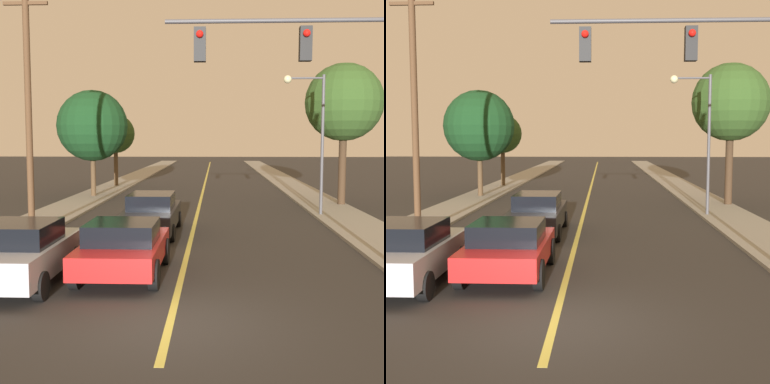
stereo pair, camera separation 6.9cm
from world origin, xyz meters
TOP-DOWN VIEW (x-y plane):
  - ground_plane at (0.00, 0.00)m, footprint 200.00×200.00m
  - road_surface at (0.00, 36.00)m, footprint 10.67×80.00m
  - sidewalk_left at (-6.59, 36.00)m, footprint 2.50×80.00m
  - sidewalk_right at (6.59, 36.00)m, footprint 2.50×80.00m
  - car_near_lane_front at (-1.49, 3.55)m, footprint 2.08×4.27m
  - car_near_lane_second at (-1.49, 9.74)m, footprint 1.93×5.20m
  - car_outer_lane_front at (-3.84, 2.67)m, footprint 2.02×4.46m
  - traffic_signal_mast at (3.74, 4.71)m, footprint 6.33×0.42m
  - streetlamp_right at (5.22, 14.59)m, footprint 1.86×0.36m
  - utility_pole_left at (-5.94, 9.38)m, footprint 1.60×0.24m
  - tree_left_near at (-6.56, 22.16)m, footprint 4.26×4.26m
  - tree_left_far at (-6.54, 29.43)m, footprint 2.84×2.84m
  - tree_right_near at (7.52, 18.49)m, footprint 4.03×4.03m

SIDE VIEW (x-z plane):
  - ground_plane at x=0.00m, z-range 0.00..0.00m
  - road_surface at x=0.00m, z-range 0.00..0.01m
  - sidewalk_left at x=-6.59m, z-range 0.00..0.12m
  - sidewalk_right at x=6.59m, z-range 0.00..0.12m
  - car_near_lane_front at x=-1.49m, z-range 0.04..1.48m
  - car_near_lane_second at x=-1.49m, z-range 0.01..1.55m
  - car_outer_lane_front at x=-3.84m, z-range 0.02..1.57m
  - tree_left_far at x=-6.54m, z-range 1.30..6.55m
  - streetlamp_right at x=5.22m, z-range 1.08..7.38m
  - tree_left_near at x=-6.56m, z-range 1.16..7.52m
  - utility_pole_left at x=-5.94m, z-range 0.29..9.12m
  - traffic_signal_mast at x=3.74m, z-range 1.63..8.42m
  - tree_right_near at x=7.52m, z-range 1.75..9.10m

